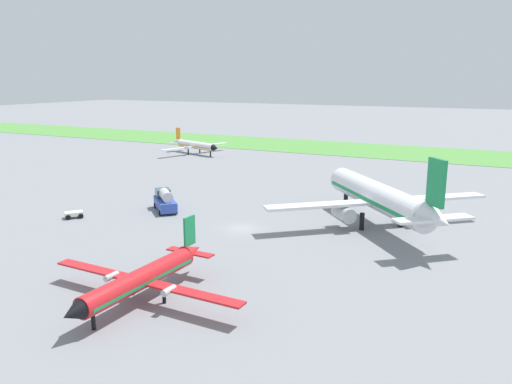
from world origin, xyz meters
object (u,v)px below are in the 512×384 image
Objects in this scene: airplane_taxiing_turboprop at (195,145)px; fuel_truck_by_runway at (165,200)px; airplane_midfield_jet at (379,197)px; airplane_foreground_turboprop at (143,278)px; baggage_cart_midfield at (74,214)px.

fuel_truck_by_runway is (27.77, -50.28, -0.72)m from airplane_taxiing_turboprop.
fuel_truck_by_runway is at bearing 60.52° from airplane_midfield_jet.
airplane_foreground_turboprop is 1.00× the size of airplane_taxiing_turboprop.
airplane_taxiing_turboprop is at bearing -123.53° from baggage_cart_midfield.
airplane_midfield_jet is 4.01× the size of fuel_truck_by_runway.
airplane_foreground_turboprop reaches higher than baggage_cart_midfield.
airplane_taxiing_turboprop is 6.87× the size of baggage_cart_midfield.
airplane_taxiing_turboprop reaches higher than fuel_truck_by_runway.
baggage_cart_midfield is at bearing -53.92° from airplane_taxiing_turboprop.
airplane_foreground_turboprop is at bearing 166.61° from fuel_truck_by_runway.
airplane_midfield_jet is 72.86m from airplane_taxiing_turboprop.
airplane_midfield_jet is 8.65× the size of baggage_cart_midfield.
airplane_foreground_turboprop is 34.82m from airplane_midfield_jet.
baggage_cart_midfield is at bearing 70.26° from airplane_midfield_jet.
airplane_taxiing_turboprop is (-44.96, 76.52, 0.09)m from airplane_foreground_turboprop.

